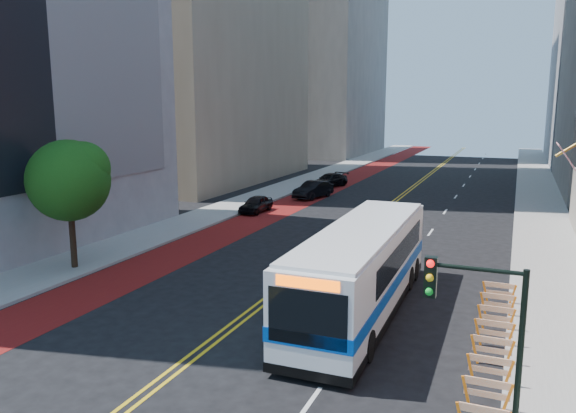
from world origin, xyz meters
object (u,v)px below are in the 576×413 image
(car_b, at_px, (313,190))
(car_c, at_px, (329,180))
(traffic_signal, at_px, (479,327))
(car_a, at_px, (256,204))
(street_tree, at_px, (70,177))
(transit_bus, at_px, (363,268))

(car_b, bearing_deg, car_c, 109.17)
(traffic_signal, height_order, car_a, traffic_signal)
(car_c, bearing_deg, traffic_signal, -49.69)
(street_tree, bearing_deg, transit_bus, -0.81)
(traffic_signal, height_order, car_b, traffic_signal)
(traffic_signal, distance_m, transit_bus, 10.79)
(car_b, height_order, car_c, car_b)
(street_tree, xyz_separation_m, car_c, (3.09, 33.41, -4.22))
(street_tree, height_order, car_c, street_tree)
(traffic_signal, bearing_deg, car_b, 115.16)
(street_tree, bearing_deg, car_b, 81.58)
(traffic_signal, distance_m, car_c, 46.51)
(traffic_signal, xyz_separation_m, transit_bus, (-5.11, 9.33, -1.80))
(car_b, xyz_separation_m, car_c, (-0.79, 7.23, -0.08))
(transit_bus, bearing_deg, car_b, 113.22)
(car_a, xyz_separation_m, car_b, (1.93, 8.25, 0.11))
(traffic_signal, relative_size, car_c, 1.06)
(transit_bus, xyz_separation_m, car_b, (-11.68, 26.40, -1.15))
(transit_bus, relative_size, car_b, 2.86)
(car_a, bearing_deg, street_tree, -95.53)
(traffic_signal, relative_size, car_a, 1.30)
(transit_bus, distance_m, car_c, 35.88)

